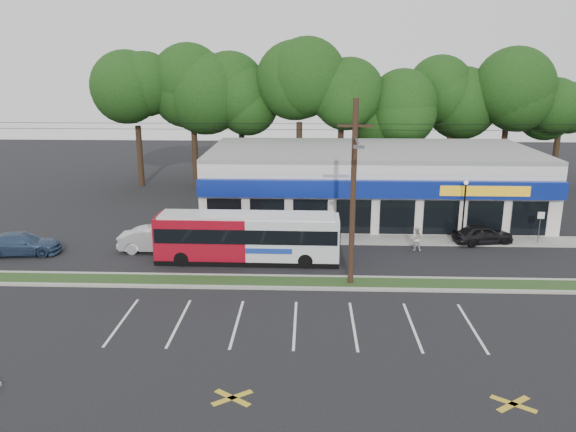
# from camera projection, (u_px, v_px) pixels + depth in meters

# --- Properties ---
(ground) EXTENTS (120.00, 120.00, 0.00)m
(ground) POSITION_uv_depth(u_px,v_px,m) (295.00, 291.00, 29.78)
(ground) COLOR black
(ground) RESTS_ON ground
(grass_strip) EXTENTS (40.00, 1.60, 0.12)m
(grass_strip) POSITION_uv_depth(u_px,v_px,m) (295.00, 282.00, 30.73)
(grass_strip) COLOR #273E19
(grass_strip) RESTS_ON ground
(curb_south) EXTENTS (40.00, 0.25, 0.14)m
(curb_south) POSITION_uv_depth(u_px,v_px,m) (295.00, 288.00, 29.91)
(curb_south) COLOR #9E9E93
(curb_south) RESTS_ON ground
(curb_north) EXTENTS (40.00, 0.25, 0.14)m
(curb_north) POSITION_uv_depth(u_px,v_px,m) (296.00, 277.00, 31.55)
(curb_north) COLOR #9E9E93
(curb_north) RESTS_ON ground
(sidewalk) EXTENTS (32.00, 2.20, 0.10)m
(sidewalk) POSITION_uv_depth(u_px,v_px,m) (372.00, 240.00, 38.27)
(sidewalk) COLOR #9E9E93
(sidewalk) RESTS_ON ground
(strip_mall) EXTENTS (25.00, 12.55, 5.30)m
(strip_mall) POSITION_uv_depth(u_px,v_px,m) (370.00, 182.00, 44.23)
(strip_mall) COLOR silver
(strip_mall) RESTS_ON ground
(utility_pole) EXTENTS (50.00, 2.77, 10.00)m
(utility_pole) POSITION_uv_depth(u_px,v_px,m) (350.00, 188.00, 29.15)
(utility_pole) COLOR black
(utility_pole) RESTS_ON ground
(lamp_post) EXTENTS (0.30, 0.30, 4.25)m
(lamp_post) POSITION_uv_depth(u_px,v_px,m) (464.00, 204.00, 37.17)
(lamp_post) COLOR black
(lamp_post) RESTS_ON ground
(sign_post) EXTENTS (0.45, 0.10, 2.23)m
(sign_post) POSITION_uv_depth(u_px,v_px,m) (540.00, 222.00, 37.06)
(sign_post) COLOR #59595E
(sign_post) RESTS_ON ground
(tree_line) EXTENTS (46.76, 6.76, 11.83)m
(tree_line) POSITION_uv_depth(u_px,v_px,m) (345.00, 99.00, 52.50)
(tree_line) COLOR black
(tree_line) RESTS_ON ground
(metrobus) EXTENTS (11.07, 2.46, 2.97)m
(metrobus) POSITION_uv_depth(u_px,v_px,m) (248.00, 237.00, 33.82)
(metrobus) COLOR maroon
(metrobus) RESTS_ON ground
(car_dark) EXTENTS (4.14, 2.29, 1.33)m
(car_dark) POSITION_uv_depth(u_px,v_px,m) (483.00, 234.00, 37.35)
(car_dark) COLOR black
(car_dark) RESTS_ON ground
(car_silver) EXTENTS (4.82, 1.80, 1.57)m
(car_silver) POSITION_uv_depth(u_px,v_px,m) (157.00, 239.00, 35.85)
(car_silver) COLOR #B6B9BE
(car_silver) RESTS_ON ground
(car_blue) EXTENTS (4.95, 2.47, 1.38)m
(car_blue) POSITION_uv_depth(u_px,v_px,m) (22.00, 244.00, 35.33)
(car_blue) COLOR navy
(car_blue) RESTS_ON ground
(pedestrian_a) EXTENTS (0.70, 0.53, 1.71)m
(pedestrian_a) POSITION_uv_depth(u_px,v_px,m) (329.00, 236.00, 36.37)
(pedestrian_a) COLOR beige
(pedestrian_a) RESTS_ON ground
(pedestrian_b) EXTENTS (0.84, 0.70, 1.57)m
(pedestrian_b) POSITION_uv_depth(u_px,v_px,m) (416.00, 239.00, 35.99)
(pedestrian_b) COLOR beige
(pedestrian_b) RESTS_ON ground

